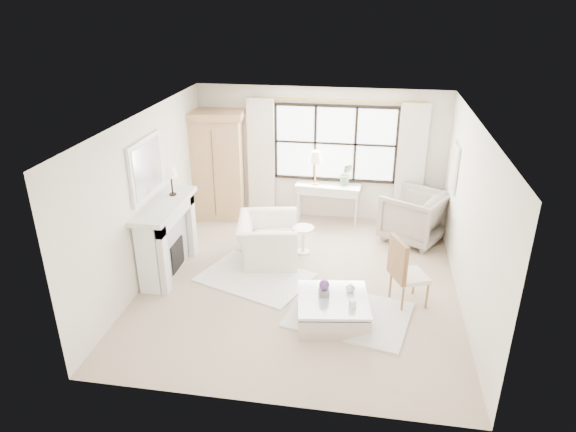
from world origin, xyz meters
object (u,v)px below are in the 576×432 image
Objects in this scene: armoire at (218,165)px; coffee_table at (333,310)px; club_armchair at (268,239)px; console_table at (328,203)px.

armoire is 4.41m from coffee_table.
coffee_table is (2.66, -3.38, -0.96)m from armoire.
coffee_table is at bearing -58.38° from armoire.
armoire is at bearing 29.63° from club_armchair.
armoire is 1.98× the size of coffee_table.
console_table is at bearing -35.48° from club_armchair.
armoire is 1.91× the size of club_armchair.
armoire is at bearing -172.40° from console_table.
coffee_table is (0.40, -3.51, -0.22)m from console_table.
armoire is 2.30m from club_armchair.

